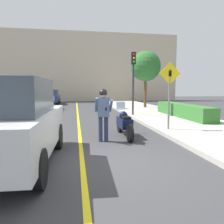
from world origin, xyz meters
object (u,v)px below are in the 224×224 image
(motorcycle, at_px, (124,123))
(suv_nearby, at_px, (12,123))
(person_biker, at_px, (103,109))
(street_tree, at_px, (146,66))
(traffic_light, at_px, (133,72))
(parked_car_white, at_px, (42,100))
(crossing_sign, at_px, (169,89))
(parked_car_blue, at_px, (51,97))

(motorcycle, relative_size, suv_nearby, 0.52)
(motorcycle, bearing_deg, person_biker, -143.79)
(motorcycle, bearing_deg, street_tree, 67.92)
(traffic_light, relative_size, street_tree, 0.80)
(motorcycle, height_order, person_biker, person_biker)
(motorcycle, relative_size, parked_car_white, 0.56)
(crossing_sign, distance_m, parked_car_white, 13.12)
(motorcycle, height_order, traffic_light, traffic_light)
(crossing_sign, bearing_deg, motorcycle, -168.07)
(person_biker, distance_m, crossing_sign, 3.15)
(crossing_sign, distance_m, traffic_light, 5.18)
(motorcycle, distance_m, street_tree, 11.84)
(suv_nearby, distance_m, crossing_sign, 6.21)
(motorcycle, xyz_separation_m, parked_car_white, (-4.75, 11.64, 0.35))
(suv_nearby, height_order, parked_car_white, suv_nearby)
(motorcycle, bearing_deg, suv_nearby, -141.17)
(crossing_sign, relative_size, parked_car_blue, 0.66)
(motorcycle, distance_m, person_biker, 1.28)
(person_biker, distance_m, parked_car_blue, 18.79)
(traffic_light, bearing_deg, crossing_sign, -87.94)
(suv_nearby, bearing_deg, parked_car_blue, 93.57)
(parked_car_blue, bearing_deg, suv_nearby, -86.43)
(street_tree, bearing_deg, motorcycle, -112.08)
(crossing_sign, bearing_deg, street_tree, 77.26)
(crossing_sign, height_order, parked_car_white, crossing_sign)
(parked_car_white, height_order, parked_car_blue, same)
(person_biker, xyz_separation_m, traffic_light, (2.70, 6.13, 1.74))
(crossing_sign, xyz_separation_m, parked_car_blue, (-6.60, 17.34, -0.95))
(street_tree, bearing_deg, person_biker, -114.78)
(suv_nearby, relative_size, street_tree, 0.92)
(motorcycle, relative_size, traffic_light, 0.60)
(parked_car_white, bearing_deg, traffic_light, -43.18)
(person_biker, height_order, suv_nearby, suv_nearby)
(suv_nearby, relative_size, parked_car_blue, 1.07)
(person_biker, xyz_separation_m, suv_nearby, (-2.44, -2.03, -0.10))
(person_biker, bearing_deg, traffic_light, 66.23)
(motorcycle, xyz_separation_m, parked_car_blue, (-4.61, 17.76, 0.35))
(traffic_light, xyz_separation_m, parked_car_blue, (-6.41, 12.28, -2.03))
(person_biker, xyz_separation_m, crossing_sign, (2.88, 1.07, 0.67))
(motorcycle, distance_m, parked_car_white, 12.57)
(parked_car_blue, bearing_deg, street_tree, -39.01)
(motorcycle, distance_m, parked_car_blue, 18.35)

